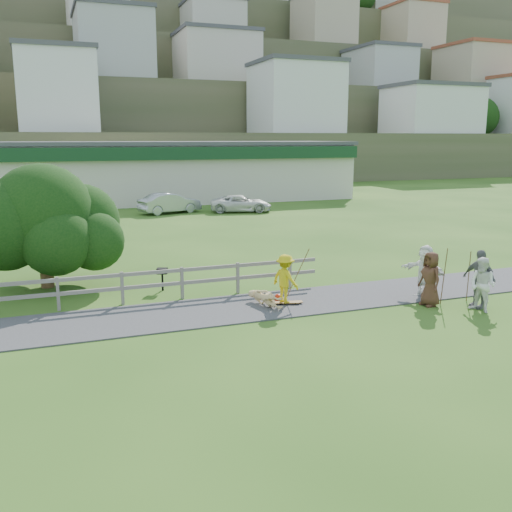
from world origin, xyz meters
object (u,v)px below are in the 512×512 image
at_px(skater_rider, 285,282).
at_px(spectator_c, 430,279).
at_px(bbq, 162,279).
at_px(skater_fallen, 265,298).
at_px(spectator_d, 425,271).
at_px(car_white, 241,204).
at_px(tree, 45,243).
at_px(spectator_b, 479,279).
at_px(car_silver, 170,203).
at_px(spectator_a, 483,285).

relative_size(skater_rider, spectator_c, 0.89).
height_order(skater_rider, bbq, skater_rider).
height_order(skater_fallen, spectator_d, spectator_d).
relative_size(spectator_d, car_white, 0.41).
height_order(skater_fallen, tree, tree).
distance_m(spectator_c, tree, 13.57).
distance_m(skater_fallen, spectator_b, 6.89).
distance_m(skater_rider, car_white, 24.26).
height_order(car_silver, car_white, car_silver).
bearing_deg(spectator_c, car_silver, -177.28).
xyz_separation_m(spectator_c, car_white, (2.11, 25.03, -0.27)).
relative_size(spectator_c, spectator_d, 0.98).
height_order(skater_fallen, car_silver, car_silver).
height_order(car_white, tree, tree).
distance_m(skater_fallen, bbq, 4.18).
bearing_deg(bbq, skater_fallen, -28.60).
height_order(spectator_d, car_silver, spectator_d).
xyz_separation_m(skater_rider, bbq, (-3.39, 3.25, -0.39)).
bearing_deg(skater_fallen, tree, 126.83).
xyz_separation_m(spectator_a, spectator_c, (-1.11, 1.14, 0.03)).
bearing_deg(tree, bbq, -26.97).
bearing_deg(car_silver, spectator_d, 171.89).
bearing_deg(spectator_b, bbq, -137.96).
relative_size(spectator_c, car_silver, 0.40).
xyz_separation_m(skater_fallen, tree, (-6.60, 5.13, 1.37)).
xyz_separation_m(skater_rider, spectator_c, (4.41, -1.67, 0.10)).
bearing_deg(spectator_d, car_white, 157.65).
height_order(spectator_c, car_silver, spectator_c).
bearing_deg(spectator_b, spectator_d, -167.30).
bearing_deg(bbq, skater_rider, -23.20).
xyz_separation_m(skater_fallen, spectator_d, (5.51, -0.87, 0.63)).
bearing_deg(car_silver, skater_rider, 160.84).
height_order(skater_rider, spectator_b, spectator_b).
height_order(skater_rider, spectator_a, spectator_a).
bearing_deg(skater_rider, car_white, -39.55).
bearing_deg(car_silver, car_white, -118.20).
xyz_separation_m(spectator_d, bbq, (-8.24, 4.04, -0.50)).
bearing_deg(car_silver, bbq, 151.40).
distance_m(skater_rider, bbq, 4.71).
bearing_deg(spectator_d, car_silver, 169.36).
bearing_deg(car_white, bbq, 169.52).
bearing_deg(car_silver, spectator_a, 172.69).
height_order(spectator_c, spectator_d, spectator_d).
bearing_deg(spectator_d, bbq, -134.49).
xyz_separation_m(spectator_a, spectator_b, (0.22, 0.41, 0.08)).
xyz_separation_m(spectator_d, tree, (-12.11, 6.01, 0.74)).
xyz_separation_m(skater_fallen, spectator_a, (6.17, -2.89, 0.59)).
bearing_deg(spectator_d, tree, -134.77).
xyz_separation_m(spectator_c, tree, (-11.67, 6.89, 0.76)).
relative_size(spectator_b, tree, 0.32).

